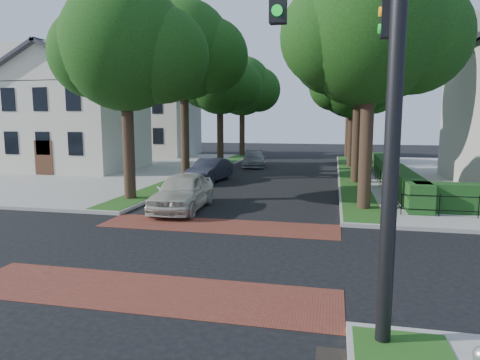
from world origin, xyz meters
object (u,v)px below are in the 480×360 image
(parked_car_middle, at_px, (210,170))
(traffic_signal, at_px, (381,74))
(parked_car_rear, at_px, (254,159))
(parked_car_front, at_px, (183,191))

(parked_car_middle, bearing_deg, traffic_signal, -58.81)
(parked_car_middle, bearing_deg, parked_car_rear, 89.77)
(parked_car_middle, bearing_deg, parked_car_front, -74.67)
(parked_car_front, bearing_deg, traffic_signal, -56.63)
(parked_car_front, height_order, parked_car_middle, parked_car_front)
(parked_car_middle, distance_m, parked_car_rear, 9.37)
(traffic_signal, distance_m, parked_car_middle, 20.89)
(parked_car_front, relative_size, parked_car_middle, 1.08)
(parked_car_front, bearing_deg, parked_car_rear, 88.34)
(parked_car_front, distance_m, parked_car_middle, 8.72)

